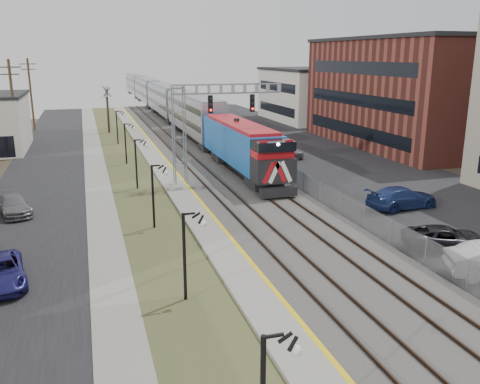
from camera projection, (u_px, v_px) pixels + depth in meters
name	position (u px, v px, depth m)	size (l,w,h in m)	color
street_west	(43.00, 176.00, 44.97)	(7.00, 120.00, 0.04)	black
sidewalk	(96.00, 172.00, 46.24)	(2.00, 120.00, 0.08)	gray
grass_median	(129.00, 170.00, 47.09)	(4.00, 120.00, 0.06)	#454D29
platform	(162.00, 167.00, 47.91)	(2.00, 120.00, 0.24)	gray
ballast_bed	(213.00, 164.00, 49.33)	(8.00, 120.00, 0.20)	#595651
parking_lot	(325.00, 158.00, 52.74)	(16.00, 120.00, 0.04)	black
platform_edge	(171.00, 165.00, 48.13)	(0.24, 120.00, 0.01)	gold
track_near	(193.00, 164.00, 48.72)	(1.58, 120.00, 0.15)	#2D2119
track_far	(228.00, 162.00, 49.70)	(1.58, 120.00, 0.15)	#2D2119
train	(162.00, 99.00, 88.00)	(3.00, 108.65, 5.33)	#1558AE
signal_gantry	(200.00, 117.00, 40.64)	(9.00, 1.07, 8.15)	gray
lampposts	(152.00, 196.00, 31.14)	(0.14, 62.14, 4.00)	black
fence	(254.00, 155.00, 50.33)	(0.04, 120.00, 1.60)	gray
buildings_east	(470.00, 96.00, 51.52)	(16.00, 76.00, 15.00)	gray
bare_trees	(30.00, 140.00, 47.56)	(12.30, 42.30, 5.95)	#382D23
car_lot_c	(446.00, 239.00, 27.70)	(2.16, 4.68, 1.30)	black
car_lot_d	(402.00, 198.00, 35.25)	(2.12, 5.20, 1.51)	navy
car_lot_e	(281.00, 152.00, 52.06)	(1.88, 4.67, 1.59)	slate
car_street_a	(0.00, 272.00, 23.47)	(2.12, 4.60, 1.28)	navy
car_street_b	(13.00, 205.00, 33.96)	(1.80, 4.43, 1.28)	slate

